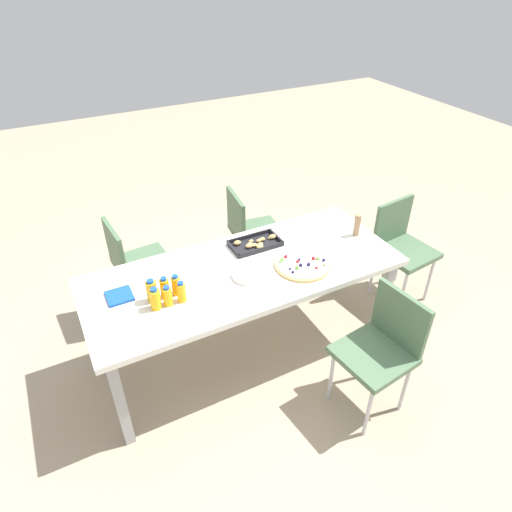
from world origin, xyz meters
TOP-DOWN VIEW (x-y plane):
  - ground_plane at (0.00, 0.00)m, footprint 12.00×12.00m
  - party_table at (0.00, 0.00)m, footprint 2.04×0.82m
  - chair_end at (1.40, 0.03)m, footprint 0.44×0.44m
  - chair_far_left at (-0.55, 0.77)m, footprint 0.43×0.43m
  - chair_near_right at (0.54, -0.76)m, footprint 0.45×0.45m
  - chair_far_right at (0.43, 0.78)m, footprint 0.44×0.44m
  - juice_bottle_0 at (-0.61, -0.10)m, footprint 0.06×0.06m
  - juice_bottle_1 at (-0.54, -0.11)m, footprint 0.05×0.05m
  - juice_bottle_2 at (-0.46, -0.11)m, footprint 0.05×0.05m
  - juice_bottle_3 at (-0.61, -0.03)m, footprint 0.06×0.06m
  - juice_bottle_4 at (-0.53, -0.03)m, footprint 0.05×0.05m
  - juice_bottle_5 at (-0.46, -0.04)m, footprint 0.05×0.05m
  - fruit_pizza at (0.35, -0.14)m, footprint 0.37×0.37m
  - snack_tray at (0.20, 0.21)m, footprint 0.35×0.20m
  - plate_stack at (-0.02, -0.08)m, footprint 0.18×0.18m
  - napkin_stack at (-0.78, 0.09)m, footprint 0.15×0.15m
  - cardboard_tube at (0.89, -0.00)m, footprint 0.04×0.04m

SIDE VIEW (x-z plane):
  - ground_plane at x=0.00m, z-range 0.00..0.00m
  - chair_end at x=1.40m, z-range 0.09..0.92m
  - chair_far_left at x=-0.55m, z-range 0.09..0.92m
  - chair_near_right at x=0.54m, z-range 0.09..0.92m
  - chair_far_right at x=0.43m, z-range 0.09..0.92m
  - party_table at x=0.00m, z-range 0.30..1.05m
  - napkin_stack at x=-0.78m, z-range 0.74..0.76m
  - plate_stack at x=-0.02m, z-range 0.74..0.77m
  - fruit_pizza at x=0.35m, z-range 0.73..0.78m
  - snack_tray at x=0.20m, z-range 0.74..0.78m
  - juice_bottle_1 at x=-0.54m, z-range 0.74..0.87m
  - juice_bottle_5 at x=-0.46m, z-range 0.74..0.87m
  - juice_bottle_2 at x=-0.46m, z-range 0.74..0.88m
  - juice_bottle_4 at x=-0.53m, z-range 0.74..0.88m
  - juice_bottle_0 at x=-0.61m, z-range 0.74..0.88m
  - juice_bottle_3 at x=-0.61m, z-range 0.74..0.89m
  - cardboard_tube at x=0.89m, z-range 0.74..0.91m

